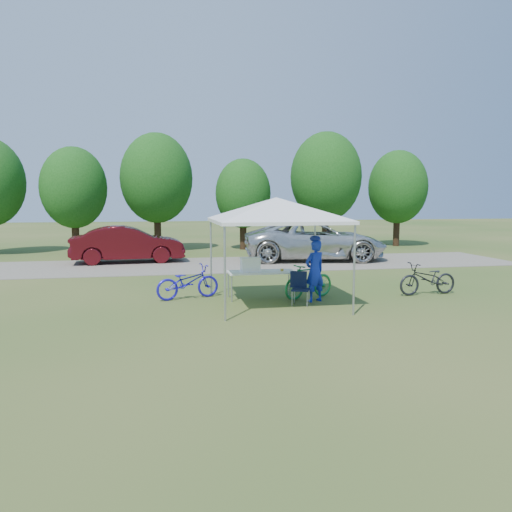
% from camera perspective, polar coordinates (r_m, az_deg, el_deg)
% --- Properties ---
extents(ground, '(100.00, 100.00, 0.00)m').
position_cam_1_polar(ground, '(12.85, 2.27, -5.54)').
color(ground, '#2D5119').
rests_on(ground, ground).
extents(gravel_strip, '(24.00, 5.00, 0.02)m').
position_cam_1_polar(gravel_strip, '(20.61, -2.80, -0.95)').
color(gravel_strip, gray).
rests_on(gravel_strip, ground).
extents(canopy, '(4.53, 4.53, 3.00)m').
position_cam_1_polar(canopy, '(12.57, 2.33, 6.37)').
color(canopy, '#A5A5AA').
rests_on(canopy, ground).
extents(treeline, '(24.89, 4.28, 6.30)m').
position_cam_1_polar(treeline, '(26.42, -5.36, 8.32)').
color(treeline, '#382314').
rests_on(treeline, ground).
extents(folding_table, '(1.81, 0.75, 0.74)m').
position_cam_1_polar(folding_table, '(13.49, 0.60, -1.94)').
color(folding_table, white).
rests_on(folding_table, ground).
extents(folding_chair, '(0.56, 0.59, 0.84)m').
position_cam_1_polar(folding_chair, '(12.81, 5.01, -3.35)').
color(folding_chair, black).
rests_on(folding_chair, ground).
extents(cooler, '(0.52, 0.35, 0.38)m').
position_cam_1_polar(cooler, '(13.40, -0.65, -0.99)').
color(cooler, white).
rests_on(cooler, folding_table).
extents(ice_cream_cup, '(0.08, 0.08, 0.06)m').
position_cam_1_polar(ice_cream_cup, '(13.55, 3.00, -1.59)').
color(ice_cream_cup, gold).
rests_on(ice_cream_cup, folding_table).
extents(cyclist, '(0.70, 0.59, 1.63)m').
position_cam_1_polar(cyclist, '(13.15, 6.72, -1.70)').
color(cyclist, '#172DBB').
rests_on(cyclist, ground).
extents(bike_blue, '(1.85, 1.09, 0.92)m').
position_cam_1_polar(bike_blue, '(13.60, -7.81, -2.96)').
color(bike_blue, '#2017CA').
rests_on(bike_blue, ground).
extents(bike_green, '(1.68, 1.07, 0.98)m').
position_cam_1_polar(bike_green, '(13.59, 6.06, -2.81)').
color(bike_green, '#1C803A').
rests_on(bike_green, ground).
extents(bike_dark, '(1.79, 0.75, 0.92)m').
position_cam_1_polar(bike_dark, '(14.84, 19.06, -2.47)').
color(bike_dark, black).
rests_on(bike_dark, ground).
extents(minivan, '(6.51, 3.67, 1.72)m').
position_cam_1_polar(minivan, '(22.02, 6.74, 1.76)').
color(minivan, silver).
rests_on(minivan, gravel_strip).
extents(sedan, '(4.78, 1.96, 1.54)m').
position_cam_1_polar(sedan, '(21.77, -14.44, 1.31)').
color(sedan, '#4F0D12').
rests_on(sedan, gravel_strip).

